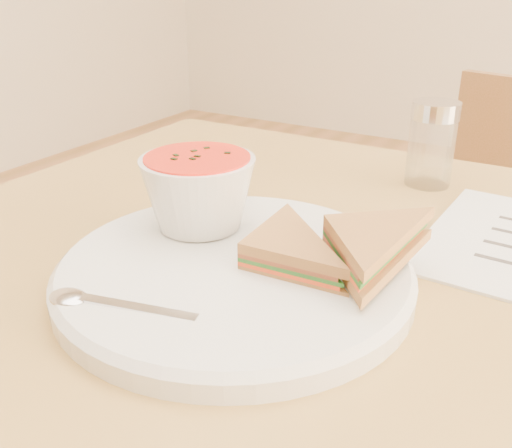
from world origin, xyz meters
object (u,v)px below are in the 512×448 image
Objects in this scene: chair_far at (479,290)px; plate at (234,274)px; condiment_shaker at (432,144)px; soup_bowl at (199,196)px.

plate is (-0.12, -0.73, 0.36)m from chair_far.
chair_far is 0.57m from condiment_shaker.
soup_bowl is at bearing 90.66° from chair_far.
soup_bowl reaches higher than plate.
plate is 0.09m from soup_bowl.
plate is at bearing -103.26° from condiment_shaker.
plate is at bearing 96.39° from chair_far.
plate is 2.95× the size of condiment_shaker.
soup_bowl is at bearing 147.43° from plate.
condiment_shaker is (0.14, 0.29, -0.00)m from soup_bowl.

